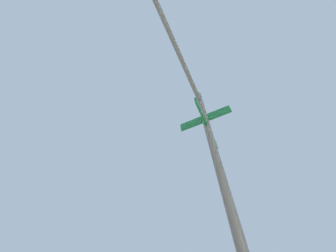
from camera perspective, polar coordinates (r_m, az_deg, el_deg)
traffic_signal_near at (r=3.08m, az=2.74°, el=15.93°), size 1.90×3.21×5.53m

